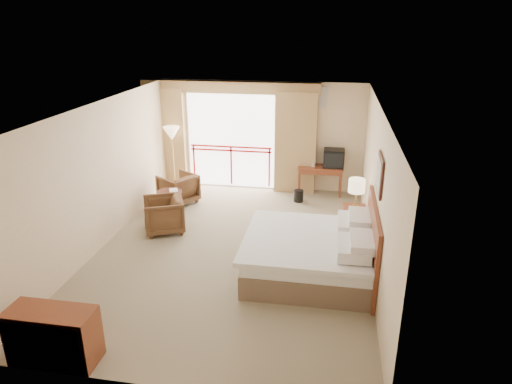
% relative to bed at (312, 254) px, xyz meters
% --- Properties ---
extents(floor, '(7.00, 7.00, 0.00)m').
position_rel_bed_xyz_m(floor, '(-1.50, 0.60, -0.38)').
color(floor, gray).
rests_on(floor, ground).
extents(ceiling, '(7.00, 7.00, 0.00)m').
position_rel_bed_xyz_m(ceiling, '(-1.50, 0.60, 2.32)').
color(ceiling, white).
rests_on(ceiling, wall_back).
extents(wall_back, '(5.00, 0.00, 5.00)m').
position_rel_bed_xyz_m(wall_back, '(-1.50, 4.10, 0.97)').
color(wall_back, beige).
rests_on(wall_back, ground).
extents(wall_front, '(5.00, 0.00, 5.00)m').
position_rel_bed_xyz_m(wall_front, '(-1.50, -2.90, 0.97)').
color(wall_front, beige).
rests_on(wall_front, ground).
extents(wall_left, '(0.00, 7.00, 7.00)m').
position_rel_bed_xyz_m(wall_left, '(-4.00, 0.60, 0.97)').
color(wall_left, beige).
rests_on(wall_left, ground).
extents(wall_right, '(0.00, 7.00, 7.00)m').
position_rel_bed_xyz_m(wall_right, '(1.00, 0.60, 0.97)').
color(wall_right, beige).
rests_on(wall_right, ground).
extents(balcony_door, '(2.40, 0.00, 2.40)m').
position_rel_bed_xyz_m(balcony_door, '(-2.30, 4.08, 0.82)').
color(balcony_door, white).
rests_on(balcony_door, wall_back).
extents(balcony_railing, '(2.09, 0.03, 1.02)m').
position_rel_bed_xyz_m(balcony_railing, '(-2.30, 4.06, 0.44)').
color(balcony_railing, red).
rests_on(balcony_railing, wall_back).
extents(curtain_left, '(1.00, 0.26, 2.50)m').
position_rel_bed_xyz_m(curtain_left, '(-3.95, 3.95, 0.87)').
color(curtain_left, '#987346').
rests_on(curtain_left, wall_back).
extents(curtain_right, '(1.00, 0.26, 2.50)m').
position_rel_bed_xyz_m(curtain_right, '(-0.65, 3.95, 0.87)').
color(curtain_right, '#987346').
rests_on(curtain_right, wall_back).
extents(valance, '(4.40, 0.22, 0.28)m').
position_rel_bed_xyz_m(valance, '(-2.30, 3.98, 2.17)').
color(valance, '#987346').
rests_on(valance, wall_back).
extents(hvac_vent, '(0.50, 0.04, 0.50)m').
position_rel_bed_xyz_m(hvac_vent, '(-0.20, 4.07, 1.97)').
color(hvac_vent, silver).
rests_on(hvac_vent, wall_back).
extents(bed, '(2.13, 2.06, 0.97)m').
position_rel_bed_xyz_m(bed, '(0.00, 0.00, 0.00)').
color(bed, brown).
rests_on(bed, floor).
extents(headboard, '(0.06, 2.10, 1.30)m').
position_rel_bed_xyz_m(headboard, '(0.96, 0.00, 0.27)').
color(headboard, maroon).
rests_on(headboard, wall_right).
extents(framed_art, '(0.04, 0.72, 0.60)m').
position_rel_bed_xyz_m(framed_art, '(0.97, 0.00, 1.47)').
color(framed_art, black).
rests_on(framed_art, wall_right).
extents(nightstand, '(0.48, 0.56, 0.64)m').
position_rel_bed_xyz_m(nightstand, '(0.74, 1.49, -0.05)').
color(nightstand, maroon).
rests_on(nightstand, floor).
extents(table_lamp, '(0.32, 0.32, 0.56)m').
position_rel_bed_xyz_m(table_lamp, '(0.74, 1.54, 0.71)').
color(table_lamp, tan).
rests_on(table_lamp, nightstand).
extents(phone, '(0.19, 0.16, 0.08)m').
position_rel_bed_xyz_m(phone, '(0.69, 1.34, 0.31)').
color(phone, black).
rests_on(phone, nightstand).
extents(desk, '(1.09, 0.53, 0.71)m').
position_rel_bed_xyz_m(desk, '(-0.01, 3.94, 0.18)').
color(desk, maroon).
rests_on(desk, floor).
extents(tv, '(0.49, 0.39, 0.45)m').
position_rel_bed_xyz_m(tv, '(0.29, 3.88, 0.55)').
color(tv, black).
rests_on(tv, desk).
extents(coffee_maker, '(0.13, 0.13, 0.23)m').
position_rel_bed_xyz_m(coffee_maker, '(-0.36, 3.89, 0.44)').
color(coffee_maker, black).
rests_on(coffee_maker, desk).
extents(cup, '(0.09, 0.09, 0.10)m').
position_rel_bed_xyz_m(cup, '(-0.21, 3.84, 0.38)').
color(cup, white).
rests_on(cup, desk).
extents(wastebasket, '(0.29, 0.29, 0.28)m').
position_rel_bed_xyz_m(wastebasket, '(-0.48, 3.26, -0.24)').
color(wastebasket, black).
rests_on(wastebasket, floor).
extents(armchair_far, '(1.05, 1.05, 0.70)m').
position_rel_bed_xyz_m(armchair_far, '(-3.28, 2.72, -0.38)').
color(armchair_far, '#4D311D').
rests_on(armchair_far, floor).
extents(armchair_near, '(1.03, 1.02, 0.72)m').
position_rel_bed_xyz_m(armchair_near, '(-3.07, 1.18, -0.38)').
color(armchair_near, '#4D311D').
rests_on(armchair_near, floor).
extents(side_table, '(0.53, 0.53, 0.58)m').
position_rel_bed_xyz_m(side_table, '(-3.20, 1.94, 0.02)').
color(side_table, black).
rests_on(side_table, floor).
extents(book, '(0.25, 0.29, 0.02)m').
position_rel_bed_xyz_m(book, '(-3.20, 1.94, 0.21)').
color(book, white).
rests_on(book, side_table).
extents(floor_lamp, '(0.41, 0.41, 1.62)m').
position_rel_bed_xyz_m(floor_lamp, '(-3.67, 3.58, 1.02)').
color(floor_lamp, tan).
rests_on(floor_lamp, floor).
extents(dresser, '(1.10, 0.47, 0.74)m').
position_rel_bed_xyz_m(dresser, '(-3.09, -2.67, -0.01)').
color(dresser, maroon).
rests_on(dresser, floor).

